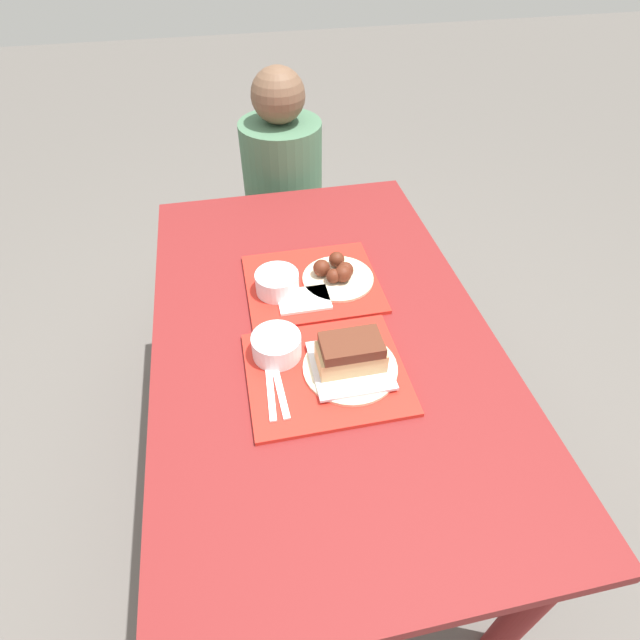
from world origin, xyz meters
The scene contains 14 objects.
ground_plane centered at (0.00, 0.00, 0.00)m, with size 12.00×12.00×0.00m, color #605B56.
picnic_table centered at (0.00, 0.00, 0.67)m, with size 0.88×1.45×0.78m.
picnic_bench_far centered at (0.00, 0.95, 0.36)m, with size 0.84×0.28×0.43m.
tray_near centered at (-0.02, -0.16, 0.78)m, with size 0.38×0.33×0.01m.
tray_far centered at (0.01, 0.18, 0.78)m, with size 0.38×0.33×0.01m.
bowl_coleslaw_near centered at (-0.13, -0.08, 0.82)m, with size 0.12×0.12×0.06m.
brisket_sandwich_plate centered at (0.04, -0.16, 0.83)m, with size 0.23×0.23×0.10m.
plastic_fork_near centered at (-0.16, -0.20, 0.79)m, with size 0.03×0.17×0.00m.
plastic_knife_near centered at (-0.14, -0.20, 0.79)m, with size 0.02×0.17×0.00m.
condiment_packet centered at (-0.03, -0.09, 0.79)m, with size 0.04×0.03×0.01m.
bowl_coleslaw_far centered at (-0.09, 0.16, 0.82)m, with size 0.12×0.12×0.06m.
wings_plate_far centered at (0.08, 0.18, 0.81)m, with size 0.21×0.21×0.06m.
napkin_far centered at (-0.03, 0.10, 0.79)m, with size 0.14×0.10×0.01m.
person_seated_across centered at (0.03, 0.95, 0.74)m, with size 0.32×0.32×0.72m.
Camera 1 is at (-0.19, -0.92, 1.71)m, focal length 28.00 mm.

